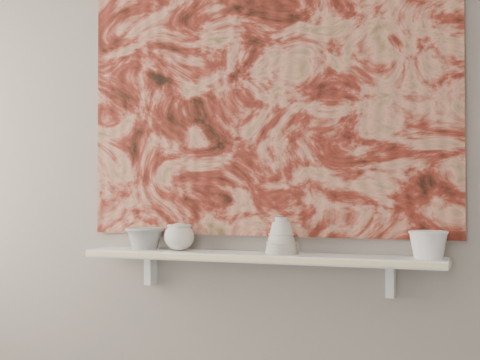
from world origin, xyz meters
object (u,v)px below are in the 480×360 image
at_px(bell_vessel, 281,235).
at_px(bowl_white, 428,245).
at_px(shelf, 257,257).
at_px(painting, 264,96).
at_px(bowl_grey, 145,238).
at_px(cup_cream, 179,237).

xyz_separation_m(bell_vessel, bowl_white, (0.53, 0.00, -0.02)).
height_order(shelf, painting, painting).
relative_size(bell_vessel, bowl_white, 1.02).
xyz_separation_m(shelf, bowl_grey, (-0.48, 0.00, 0.06)).
height_order(painting, bowl_grey, painting).
height_order(bowl_grey, bell_vessel, bell_vessel).
distance_m(cup_cream, bell_vessel, 0.42).
bearing_deg(painting, cup_cream, -166.20).
bearing_deg(cup_cream, bowl_grey, 180.00).
relative_size(shelf, bowl_grey, 8.78).
bearing_deg(cup_cream, bowl_white, 0.00).
bearing_deg(bell_vessel, cup_cream, 180.00).
relative_size(painting, bowl_grey, 9.41).
distance_m(painting, cup_cream, 0.65).
distance_m(painting, bowl_white, 0.85).
bearing_deg(bell_vessel, painting, 139.86).
distance_m(painting, bell_vessel, 0.55).
height_order(bowl_grey, bowl_white, bowl_white).
xyz_separation_m(painting, bowl_grey, (-0.48, -0.08, -0.56)).
distance_m(bell_vessel, bowl_white, 0.53).
xyz_separation_m(bowl_grey, bowl_white, (1.11, 0.00, 0.00)).
bearing_deg(shelf, painting, 90.00).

